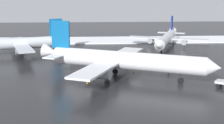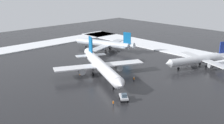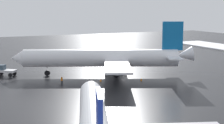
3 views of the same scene
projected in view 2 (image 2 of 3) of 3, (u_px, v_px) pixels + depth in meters
The scene contains 12 objects.
ground_plane at pixel (117, 76), 103.87m from camera, with size 240.00×240.00×0.00m, color #232326.
snow_bank_far at pixel (190, 53), 136.77m from camera, with size 152.00×16.00×0.37m, color white.
snow_bank_right at pixel (30, 46), 150.57m from camera, with size 14.00×116.00×0.37m, color white.
airplane_distant_tail at pixel (101, 66), 102.38m from camera, with size 38.68×32.85×12.18m.
airplane_parked_starboard at pixel (200, 59), 114.70m from camera, with size 26.27×31.08×9.58m.
airplane_parked_portside at pixel (104, 44), 141.61m from camera, with size 33.99×28.64×10.35m.
pushback_tug at pixel (124, 97), 82.63m from camera, with size 5.01×4.50×2.50m.
ground_crew_by_nose_gear at pixel (134, 79), 98.32m from camera, with size 0.36×0.36×1.71m.
ground_crew_mid_apron at pixel (113, 103), 79.09m from camera, with size 0.36×0.36×1.71m.
traffic_cone_near_nose at pixel (80, 74), 105.94m from camera, with size 0.36×0.36×0.55m, color orange.
traffic_cone_mid_line at pixel (118, 75), 104.50m from camera, with size 0.36×0.36×0.55m, color orange.
traffic_cone_wingtip_side at pixel (109, 69), 112.09m from camera, with size 0.36×0.36×0.55m, color orange.
Camera 2 is at (-70.14, 68.74, 34.30)m, focal length 45.00 mm.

